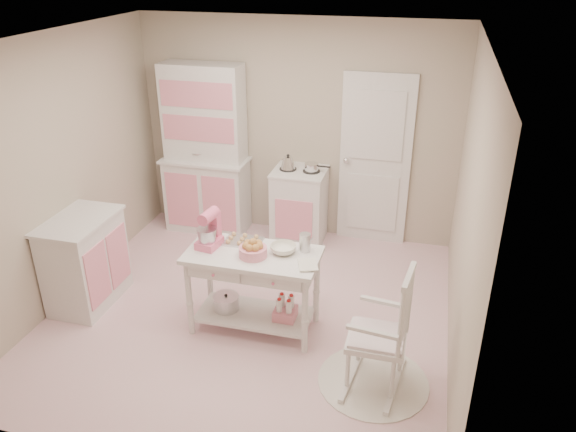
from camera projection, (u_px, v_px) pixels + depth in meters
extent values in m
plane|color=pink|center=(250.00, 312.00, 5.55)|extent=(3.80, 3.80, 0.00)
cube|color=white|center=(240.00, 40.00, 4.42)|extent=(3.80, 3.80, 0.04)
cube|color=#B8A595|center=(297.00, 131.00, 6.64)|extent=(3.80, 0.04, 2.60)
cube|color=#B8A595|center=(143.00, 313.00, 3.33)|extent=(3.80, 0.04, 2.60)
cube|color=#B8A595|center=(59.00, 172.00, 5.42)|extent=(0.04, 3.80, 2.60)
cube|color=#B8A595|center=(467.00, 215.00, 4.55)|extent=(0.04, 3.80, 2.60)
cube|color=white|center=(375.00, 161.00, 6.52)|extent=(0.82, 0.05, 2.04)
cube|color=white|center=(205.00, 150.00, 6.80)|extent=(1.06, 0.50, 2.08)
cube|color=white|center=(299.00, 206.00, 6.73)|extent=(0.62, 0.57, 0.92)
cube|color=white|center=(85.00, 261.00, 5.55)|extent=(0.54, 0.84, 0.92)
cylinder|color=white|center=(373.00, 381.00, 4.66)|extent=(0.92, 0.92, 0.01)
cube|color=white|center=(378.00, 328.00, 4.42)|extent=(0.56, 0.77, 1.10)
cube|color=white|center=(254.00, 291.00, 5.17)|extent=(1.20, 0.60, 0.80)
cube|color=pink|center=(208.00, 230.00, 5.04)|extent=(0.24, 0.31, 0.34)
cube|color=silver|center=(243.00, 241.00, 5.19)|extent=(0.34, 0.24, 0.02)
cylinder|color=pink|center=(253.00, 252.00, 4.93)|extent=(0.25, 0.25, 0.09)
imported|color=silver|center=(283.00, 249.00, 4.99)|extent=(0.23, 0.23, 0.07)
cylinder|color=silver|center=(305.00, 242.00, 5.00)|extent=(0.10, 0.10, 0.17)
imported|color=silver|center=(299.00, 265.00, 4.79)|extent=(0.22, 0.25, 0.02)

